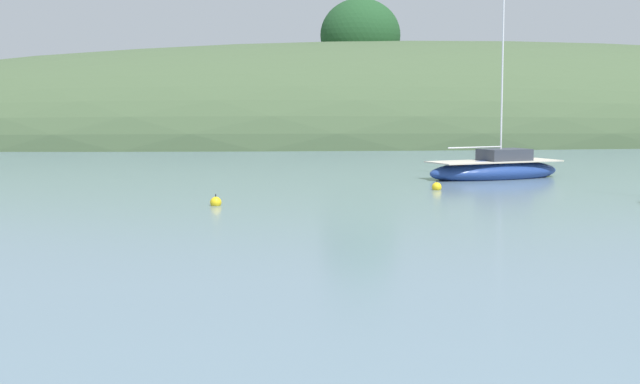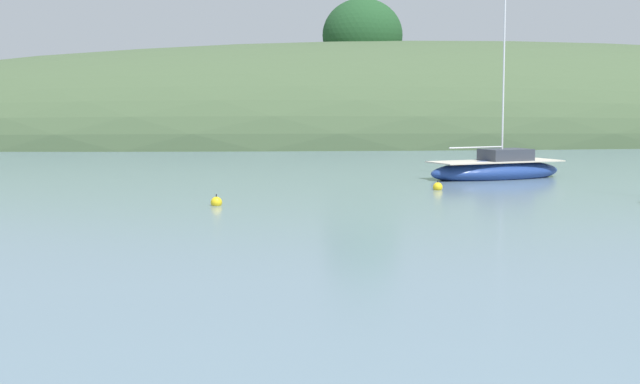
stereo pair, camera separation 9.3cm
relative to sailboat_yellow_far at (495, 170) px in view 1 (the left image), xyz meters
name	(u,v)px [view 1 (the left image)]	position (x,y,z in m)	size (l,w,h in m)	color
far_shoreline_hill	(477,139)	(13.46, 43.78, -0.31)	(150.00, 36.00, 24.09)	#425638
sailboat_yellow_far	(495,170)	(0.00, 0.00, 0.00)	(8.06, 4.59, 10.05)	navy
mooring_buoy_inner	(216,202)	(-14.73, -10.18, -0.33)	(0.44, 0.44, 0.54)	yellow
mooring_buoy_outer	(437,187)	(-4.66, -5.45, -0.33)	(0.44, 0.44, 0.54)	yellow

